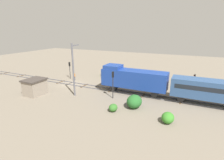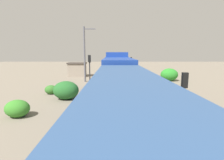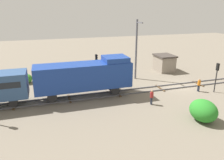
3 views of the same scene
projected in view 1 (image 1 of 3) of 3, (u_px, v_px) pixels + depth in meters
ground_plane at (72, 84)px, 35.74m from camera, size 107.71×107.71×0.00m
railway_track at (72, 84)px, 35.72m from camera, size 2.40×71.81×0.16m
locomotive at (133, 78)px, 29.67m from camera, size 2.90×11.60×4.60m
passenger_car_leading at (224, 91)px, 24.30m from camera, size 2.84×14.00×3.66m
traffic_signal_near at (70, 67)px, 38.98m from camera, size 0.32×0.34×3.77m
traffic_signal_mid at (113, 80)px, 27.52m from camera, size 0.32×0.34×4.42m
traffic_signal_far at (194, 81)px, 28.99m from camera, size 0.32×0.34×3.64m
worker_near_track at (74, 76)px, 38.02m from camera, size 0.38×0.38×1.70m
worker_by_signal at (109, 78)px, 36.48m from camera, size 0.38×0.38×1.70m
catenary_mast at (73, 69)px, 28.34m from camera, size 1.94×0.28×8.71m
relay_hut at (35, 87)px, 29.61m from camera, size 3.50×2.90×2.74m
bush_near at (113, 108)px, 23.73m from camera, size 1.41×1.16×1.03m
bush_mid at (168, 118)px, 20.76m from camera, size 1.80×1.47×1.31m
bush_far at (107, 72)px, 41.78m from camera, size 2.86×2.34×2.08m
bush_back at (134, 101)px, 24.73m from camera, size 2.58×2.11×1.87m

